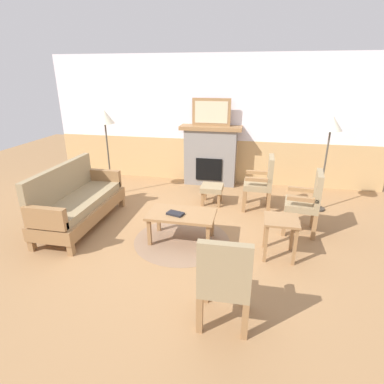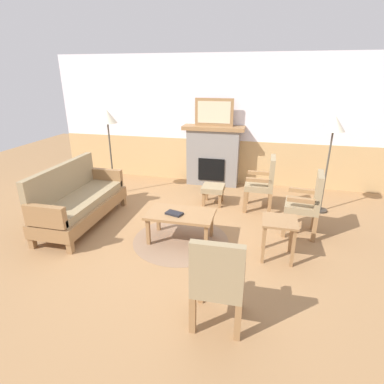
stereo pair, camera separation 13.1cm
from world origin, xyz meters
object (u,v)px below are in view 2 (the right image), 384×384
armchair_by_window_left (264,181)px  floor_lamp_by_couch (108,122)px  framed_picture (214,112)px  footstool (213,189)px  armchair_near_fireplace (308,201)px  side_table (279,228)px  book_on_table (174,213)px  armchair_front_left (218,278)px  couch (79,201)px  floor_lamp_by_chairs (333,130)px  fireplace (213,155)px  coffee_table (180,216)px

armchair_by_window_left → floor_lamp_by_couch: floor_lamp_by_couch is taller
framed_picture → footstool: bearing=-79.8°
armchair_near_fireplace → side_table: 0.88m
book_on_table → armchair_near_fireplace: size_ratio=0.24×
armchair_by_window_left → armchair_near_fireplace: bearing=-49.7°
book_on_table → side_table: size_ratio=0.43×
floor_lamp_by_couch → book_on_table: bearing=-42.1°
armchair_front_left → side_table: 1.49m
couch → floor_lamp_by_chairs: size_ratio=1.07×
fireplace → floor_lamp_by_couch: 2.28m
floor_lamp_by_chairs → book_on_table: bearing=-144.1°
armchair_near_fireplace → floor_lamp_by_couch: 3.83m
framed_picture → floor_lamp_by_chairs: (2.13, -1.01, -0.11)m
framed_picture → footstool: (0.20, -1.11, -1.28)m
couch → book_on_table: (1.66, -0.22, 0.06)m
armchair_front_left → floor_lamp_by_chairs: size_ratio=0.58×
armchair_near_fireplace → floor_lamp_by_couch: size_ratio=0.58×
fireplace → framed_picture: framed_picture is taller
book_on_table → framed_picture: bearing=87.6°
fireplace → armchair_by_window_left: bearing=-46.9°
armchair_by_window_left → armchair_front_left: same height
coffee_table → side_table: 1.37m
footstool → floor_lamp_by_couch: floor_lamp_by_couch is taller
coffee_table → book_on_table: book_on_table is taller
book_on_table → armchair_front_left: bearing=-59.6°
fireplace → couch: fireplace is taller
fireplace → armchair_front_left: size_ratio=1.33×
fireplace → floor_lamp_by_couch: (-1.86, -1.05, 0.80)m
book_on_table → armchair_by_window_left: armchair_by_window_left is taller
footstool → side_table: side_table is taller
coffee_table → side_table: bearing=-5.8°
armchair_by_window_left → side_table: (0.23, -1.53, -0.10)m
floor_lamp_by_couch → armchair_near_fireplace: bearing=-13.9°
framed_picture → coffee_table: 2.82m
armchair_near_fireplace → armchair_by_window_left: bearing=130.3°
footstool → armchair_near_fireplace: size_ratio=0.41×
framed_picture → book_on_table: bearing=-92.4°
side_table → coffee_table: bearing=174.2°
armchair_by_window_left → armchair_front_left: (-0.37, -2.89, 0.00)m
fireplace → coffee_table: (-0.04, -2.57, -0.27)m
side_table → floor_lamp_by_couch: 3.74m
fireplace → couch: (-1.77, -2.41, -0.26)m
armchair_front_left → floor_lamp_by_couch: 4.08m
armchair_by_window_left → floor_lamp_by_chairs: 1.39m
book_on_table → armchair_front_left: armchair_front_left is taller
footstool → floor_lamp_by_couch: 2.37m
fireplace → side_table: fireplace is taller
framed_picture → side_table: bearing=-63.9°
footstool → armchair_front_left: (0.53, -2.95, 0.25)m
book_on_table → footstool: book_on_table is taller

